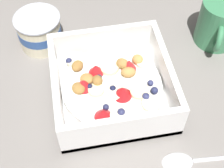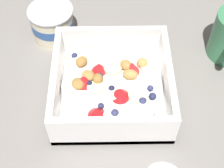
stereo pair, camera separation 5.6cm
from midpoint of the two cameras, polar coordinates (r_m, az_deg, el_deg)
name	(u,v)px [view 1 (the left image)]	position (r m, az deg, el deg)	size (l,w,h in m)	color
ground_plane	(118,86)	(0.59, -1.73, -0.59)	(2.40, 2.40, 0.00)	gray
fruit_bowl	(112,87)	(0.56, -2.86, -0.63)	(0.19, 0.19, 0.07)	white
spoon	(195,160)	(0.53, 10.95, -12.70)	(0.04, 0.17, 0.01)	silver
yogurt_cup	(39,31)	(0.65, -14.64, 8.57)	(0.09, 0.09, 0.07)	beige
coffee_mug	(219,23)	(0.65, 15.43, 9.84)	(0.11, 0.08, 0.09)	#3D8456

